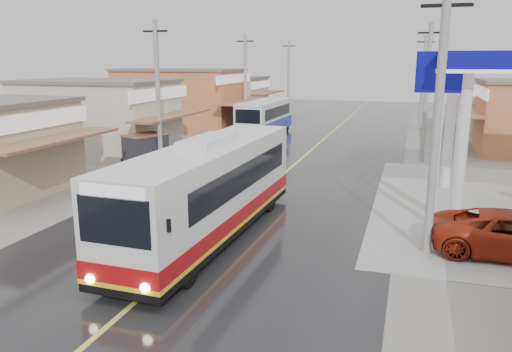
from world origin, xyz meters
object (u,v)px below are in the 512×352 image
(coach_bus, at_px, (211,190))
(second_bus, at_px, (265,117))
(cyclist, at_px, (205,155))
(tyre_stack, at_px, (138,176))
(tricycle_near, at_px, (145,148))

(coach_bus, height_order, second_bus, coach_bus)
(coach_bus, bearing_deg, cyclist, 115.90)
(cyclist, bearing_deg, second_bus, 86.48)
(cyclist, height_order, tyre_stack, cyclist)
(cyclist, bearing_deg, tricycle_near, -167.42)
(cyclist, distance_m, tyre_stack, 4.60)
(coach_bus, height_order, tricycle_near, coach_bus)
(second_bus, xyz_separation_m, tricycle_near, (-3.06, -13.57, -0.41))
(second_bus, bearing_deg, cyclist, -88.07)
(second_bus, bearing_deg, tricycle_near, -101.42)
(second_bus, relative_size, cyclist, 4.13)
(cyclist, bearing_deg, coach_bus, -70.00)
(second_bus, bearing_deg, tyre_stack, -94.57)
(second_bus, height_order, tricycle_near, second_bus)
(coach_bus, distance_m, tricycle_near, 12.45)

